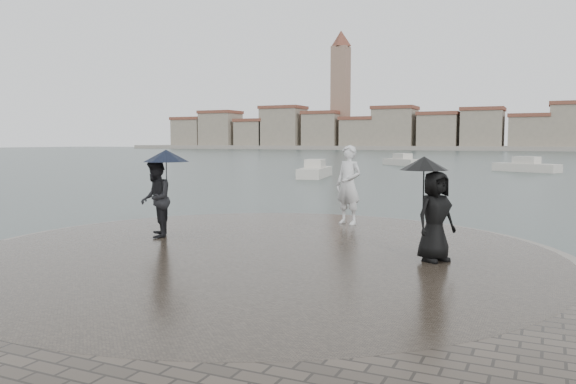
% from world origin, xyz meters
% --- Properties ---
extents(ground, '(400.00, 400.00, 0.00)m').
position_xyz_m(ground, '(0.00, 0.00, 0.00)').
color(ground, '#2B3835').
rests_on(ground, ground).
extents(kerb_ring, '(12.50, 12.50, 0.32)m').
position_xyz_m(kerb_ring, '(0.00, 3.50, 0.16)').
color(kerb_ring, gray).
rests_on(kerb_ring, ground).
extents(quay_tip, '(11.90, 11.90, 0.36)m').
position_xyz_m(quay_tip, '(0.00, 3.50, 0.18)').
color(quay_tip, '#2D261E').
rests_on(quay_tip, ground).
extents(statue, '(0.90, 0.73, 2.12)m').
position_xyz_m(statue, '(0.45, 7.69, 1.42)').
color(statue, silver).
rests_on(statue, quay_tip).
extents(visitor_left, '(1.32, 1.19, 2.04)m').
position_xyz_m(visitor_left, '(-2.87, 3.83, 1.49)').
color(visitor_left, black).
rests_on(visitor_left, quay_tip).
extents(visitor_right, '(1.17, 1.05, 1.95)m').
position_xyz_m(visitor_right, '(3.39, 3.91, 1.43)').
color(visitor_right, black).
rests_on(visitor_right, quay_tip).
extents(far_skyline, '(260.00, 20.00, 37.00)m').
position_xyz_m(far_skyline, '(-6.29, 160.71, 5.61)').
color(far_skyline, gray).
rests_on(far_skyline, ground).
extents(boats, '(17.90, 27.79, 1.50)m').
position_xyz_m(boats, '(-5.12, 43.07, 0.38)').
color(boats, beige).
rests_on(boats, ground).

